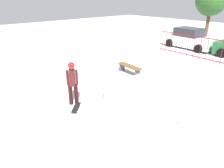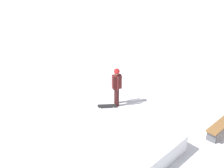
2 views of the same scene
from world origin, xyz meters
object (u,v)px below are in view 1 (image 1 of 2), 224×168
object	(u,v)px
skate_ramp	(169,105)
distant_tree	(211,1)
skateboard	(76,107)
skater	(72,80)
park_bench	(130,68)
parked_car_white	(190,39)

from	to	relation	value
skate_ramp	distant_tree	world-z (taller)	distant_tree
skateboard	distant_tree	distance (m)	18.35
skater	distant_tree	distance (m)	17.94
skate_ramp	park_bench	bearing A→B (deg)	157.89
skate_ramp	skateboard	bearing A→B (deg)	-130.84
skater	distant_tree	size ratio (longest dim) A/B	0.35
park_bench	skateboard	bearing A→B (deg)	-72.08
skate_ramp	distant_tree	xyz separation A→B (m)	(-6.13, 15.24, 3.23)
skate_ramp	park_bench	distance (m)	4.35
skateboard	distant_tree	bearing A→B (deg)	147.38
park_bench	skater	bearing A→B (deg)	-76.75
parked_car_white	distant_tree	size ratio (longest dim) A/B	0.85
skate_ramp	skater	size ratio (longest dim) A/B	3.25
park_bench	parked_car_white	world-z (taller)	parked_car_white
skate_ramp	skater	bearing A→B (deg)	-137.47
skate_ramp	park_bench	xyz separation A→B (m)	(-3.87, 1.97, 0.04)
skateboard	park_bench	bearing A→B (deg)	153.57
park_bench	distant_tree	distance (m)	13.83
parked_car_white	skateboard	bearing A→B (deg)	-73.76
skater	park_bench	xyz separation A→B (m)	(-0.99, 4.20, -0.65)
skater	skateboard	world-z (taller)	skater
distant_tree	skateboard	bearing A→B (deg)	-78.26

